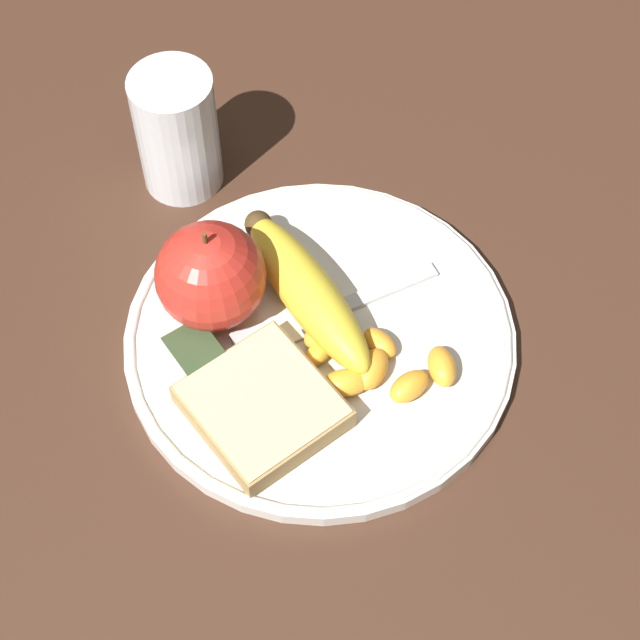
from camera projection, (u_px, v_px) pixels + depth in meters
ground_plane at (320, 343)px, 0.79m from camera, size 3.00×3.00×0.00m
plate at (320, 338)px, 0.78m from camera, size 0.29×0.29×0.01m
juice_glass at (179, 134)px, 0.84m from camera, size 0.06×0.06×0.11m
apple at (210, 276)px, 0.76m from camera, size 0.08×0.08×0.09m
banana at (306, 289)px, 0.78m from camera, size 0.16×0.05×0.04m
bread_slice at (263, 406)px, 0.74m from camera, size 0.10×0.10×0.02m
fork at (319, 316)px, 0.79m from camera, size 0.04×0.16×0.00m
jam_packet at (195, 354)px, 0.76m from camera, size 0.04×0.03×0.02m
orange_segment_0 at (380, 343)px, 0.77m from camera, size 0.03×0.02×0.02m
orange_segment_1 at (442, 366)px, 0.76m from camera, size 0.04×0.03×0.02m
orange_segment_2 at (319, 352)px, 0.76m from camera, size 0.02×0.03×0.01m
orange_segment_3 at (372, 369)px, 0.75m from camera, size 0.04×0.04×0.02m
orange_segment_4 at (409, 386)px, 0.75m from camera, size 0.02×0.03×0.02m
orange_segment_5 at (345, 383)px, 0.75m from camera, size 0.03×0.04×0.02m
orange_segment_6 at (327, 332)px, 0.77m from camera, size 0.02×0.03×0.02m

